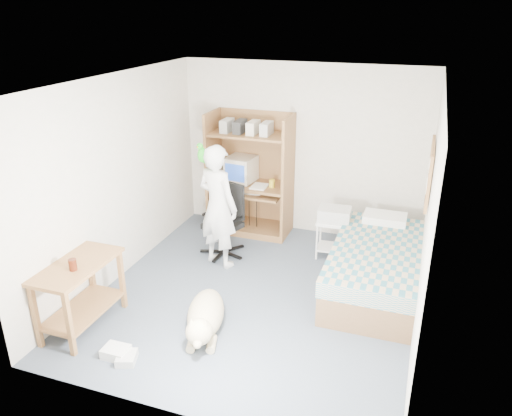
# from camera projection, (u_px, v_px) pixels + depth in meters

# --- Properties ---
(floor) EXTENTS (4.00, 4.00, 0.00)m
(floor) POSITION_uv_depth(u_px,v_px,m) (257.00, 294.00, 5.98)
(floor) COLOR #4D5869
(floor) RESTS_ON ground
(wall_back) EXTENTS (3.60, 0.02, 2.50)m
(wall_back) POSITION_uv_depth(u_px,v_px,m) (302.00, 151.00, 7.25)
(wall_back) COLOR silver
(wall_back) RESTS_ON floor
(wall_right) EXTENTS (0.02, 4.00, 2.50)m
(wall_right) POSITION_uv_depth(u_px,v_px,m) (428.00, 219.00, 4.96)
(wall_right) COLOR silver
(wall_right) RESTS_ON floor
(wall_left) EXTENTS (0.02, 4.00, 2.50)m
(wall_left) POSITION_uv_depth(u_px,v_px,m) (117.00, 180.00, 6.05)
(wall_left) COLOR silver
(wall_left) RESTS_ON floor
(ceiling) EXTENTS (3.60, 4.00, 0.02)m
(ceiling) POSITION_uv_depth(u_px,v_px,m) (257.00, 82.00, 5.03)
(ceiling) COLOR white
(ceiling) RESTS_ON wall_back
(computer_hutch) EXTENTS (1.20, 0.63, 1.80)m
(computer_hutch) POSITION_uv_depth(u_px,v_px,m) (251.00, 179.00, 7.40)
(computer_hutch) COLOR brown
(computer_hutch) RESTS_ON floor
(bed) EXTENTS (1.02, 2.02, 0.66)m
(bed) POSITION_uv_depth(u_px,v_px,m) (376.00, 267.00, 6.01)
(bed) COLOR brown
(bed) RESTS_ON floor
(side_desk) EXTENTS (0.50, 1.00, 0.75)m
(side_desk) POSITION_uv_depth(u_px,v_px,m) (80.00, 286.00, 5.22)
(side_desk) COLOR brown
(side_desk) RESTS_ON floor
(corkboard) EXTENTS (0.04, 0.94, 0.66)m
(corkboard) POSITION_uv_depth(u_px,v_px,m) (430.00, 172.00, 5.67)
(corkboard) COLOR olive
(corkboard) RESTS_ON wall_right
(office_chair) EXTENTS (0.56, 0.57, 0.98)m
(office_chair) POSITION_uv_depth(u_px,v_px,m) (225.00, 230.00, 6.85)
(office_chair) COLOR black
(office_chair) RESTS_ON floor
(person) EXTENTS (0.69, 0.57, 1.63)m
(person) POSITION_uv_depth(u_px,v_px,m) (218.00, 206.00, 6.40)
(person) COLOR silver
(person) RESTS_ON floor
(parrot) EXTENTS (0.12, 0.21, 0.33)m
(parrot) POSITION_uv_depth(u_px,v_px,m) (202.00, 154.00, 6.22)
(parrot) COLOR #159415
(parrot) RESTS_ON person
(dog) EXTENTS (0.59, 1.15, 0.44)m
(dog) POSITION_uv_depth(u_px,v_px,m) (205.00, 316.00, 5.23)
(dog) COLOR #C6B285
(dog) RESTS_ON floor
(printer_cart) EXTENTS (0.46, 0.38, 0.53)m
(printer_cart) POSITION_uv_depth(u_px,v_px,m) (333.00, 233.00, 6.75)
(printer_cart) COLOR white
(printer_cart) RESTS_ON floor
(printer) EXTENTS (0.44, 0.34, 0.18)m
(printer) POSITION_uv_depth(u_px,v_px,m) (335.00, 214.00, 6.65)
(printer) COLOR #B7B8B2
(printer) RESTS_ON printer_cart
(crt_monitor) EXTENTS (0.43, 0.45, 0.37)m
(crt_monitor) POSITION_uv_depth(u_px,v_px,m) (241.00, 169.00, 7.40)
(crt_monitor) COLOR beige
(crt_monitor) RESTS_ON computer_hutch
(keyboard) EXTENTS (0.47, 0.21, 0.03)m
(keyboard) POSITION_uv_depth(u_px,v_px,m) (246.00, 192.00, 7.33)
(keyboard) COLOR beige
(keyboard) RESTS_ON computer_hutch
(pencil_cup) EXTENTS (0.08, 0.08, 0.12)m
(pencil_cup) POSITION_uv_depth(u_px,v_px,m) (272.00, 183.00, 7.21)
(pencil_cup) COLOR gold
(pencil_cup) RESTS_ON computer_hutch
(drink_glass) EXTENTS (0.08, 0.08, 0.12)m
(drink_glass) POSITION_uv_depth(u_px,v_px,m) (73.00, 265.00, 4.99)
(drink_glass) COLOR #44180A
(drink_glass) RESTS_ON side_desk
(floor_box_a) EXTENTS (0.25, 0.20, 0.10)m
(floor_box_a) POSITION_uv_depth(u_px,v_px,m) (116.00, 352.00, 4.91)
(floor_box_a) COLOR silver
(floor_box_a) RESTS_ON floor
(floor_box_b) EXTENTS (0.24, 0.27, 0.08)m
(floor_box_b) POSITION_uv_depth(u_px,v_px,m) (127.00, 358.00, 4.84)
(floor_box_b) COLOR beige
(floor_box_b) RESTS_ON floor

